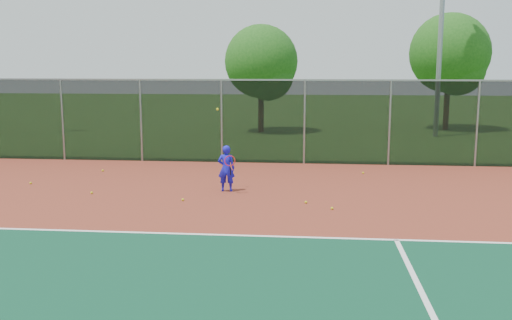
% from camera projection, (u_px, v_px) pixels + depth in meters
% --- Properties ---
extents(ground, '(120.00, 120.00, 0.00)m').
position_uv_depth(ground, '(294.00, 296.00, 8.86)').
color(ground, '#285117').
rests_on(ground, ground).
extents(court_apron, '(30.00, 20.00, 0.02)m').
position_uv_depth(court_apron, '(297.00, 254.00, 10.82)').
color(court_apron, maroon).
rests_on(court_apron, ground).
extents(fence_back, '(30.00, 0.06, 3.03)m').
position_uv_depth(fence_back, '(304.00, 121.00, 20.38)').
color(fence_back, black).
rests_on(fence_back, court_apron).
extents(tennis_player, '(0.59, 0.57, 2.35)m').
position_uv_depth(tennis_player, '(226.00, 168.00, 16.02)').
color(tennis_player, '#1917DA').
rests_on(tennis_player, court_apron).
extents(practice_ball_0, '(0.07, 0.07, 0.07)m').
position_uv_depth(practice_ball_0, '(92.00, 193.00, 15.77)').
color(practice_ball_0, yellow).
rests_on(practice_ball_0, court_apron).
extents(practice_ball_1, '(0.07, 0.07, 0.07)m').
position_uv_depth(practice_ball_1, '(183.00, 200.00, 14.96)').
color(practice_ball_1, yellow).
rests_on(practice_ball_1, court_apron).
extents(practice_ball_2, '(0.07, 0.07, 0.07)m').
position_uv_depth(practice_ball_2, '(31.00, 183.00, 17.06)').
color(practice_ball_2, yellow).
rests_on(practice_ball_2, court_apron).
extents(practice_ball_3, '(0.07, 0.07, 0.07)m').
position_uv_depth(practice_ball_3, '(332.00, 208.00, 14.07)').
color(practice_ball_3, yellow).
rests_on(practice_ball_3, court_apron).
extents(practice_ball_4, '(0.07, 0.07, 0.07)m').
position_uv_depth(practice_ball_4, '(306.00, 202.00, 14.69)').
color(practice_ball_4, yellow).
rests_on(practice_ball_4, court_apron).
extents(practice_ball_5, '(0.07, 0.07, 0.07)m').
position_uv_depth(practice_ball_5, '(363.00, 173.00, 18.67)').
color(practice_ball_5, yellow).
rests_on(practice_ball_5, court_apron).
extents(practice_ball_6, '(0.07, 0.07, 0.07)m').
position_uv_depth(practice_ball_6, '(103.00, 170.00, 19.07)').
color(practice_ball_6, yellow).
rests_on(practice_ball_6, court_apron).
extents(tree_back_left, '(3.84, 3.84, 5.65)m').
position_uv_depth(tree_back_left, '(263.00, 65.00, 29.79)').
color(tree_back_left, '#3D2916').
rests_on(tree_back_left, ground).
extents(tree_back_mid, '(4.31, 4.31, 6.33)m').
position_uv_depth(tree_back_mid, '(451.00, 57.00, 30.82)').
color(tree_back_mid, '#3D2916').
rests_on(tree_back_mid, ground).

